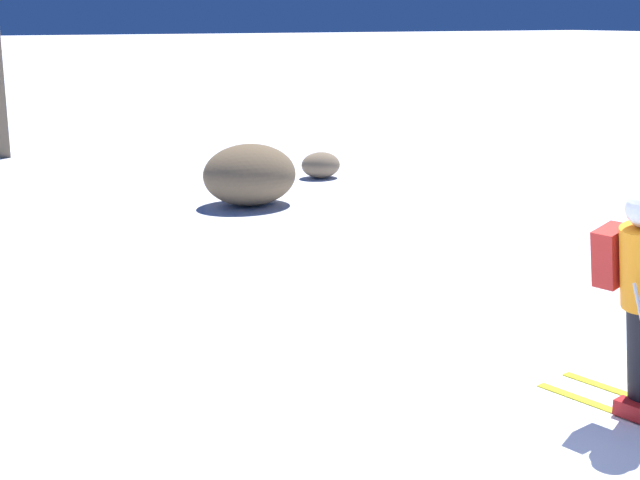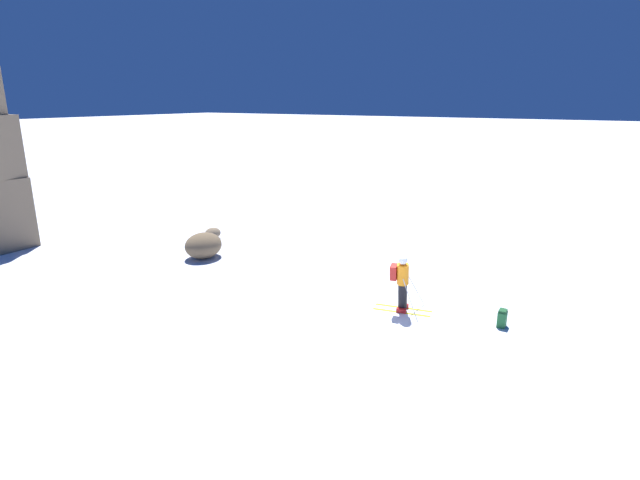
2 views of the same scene
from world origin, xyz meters
TOP-DOWN VIEW (x-y plane):
  - ground_plane at (0.00, 0.00)m, footprint 300.00×300.00m
  - exposed_boulder_0 at (1.75, 8.62)m, footprint 1.54×1.31m
  - exposed_boulder_1 at (4.00, 10.26)m, footprint 0.76×0.64m

SIDE VIEW (x-z plane):
  - ground_plane at x=0.00m, z-range 0.00..0.00m
  - exposed_boulder_1 at x=4.00m, z-range 0.00..0.49m
  - exposed_boulder_0 at x=1.75m, z-range 0.00..1.00m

